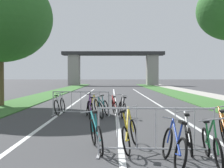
{
  "coord_description": "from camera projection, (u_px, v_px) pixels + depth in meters",
  "views": [
    {
      "loc": [
        -0.21,
        -1.99,
        1.7
      ],
      "look_at": [
        -0.13,
        23.7,
        1.01
      ],
      "focal_mm": 47.4,
      "sensor_mm": 36.0,
      "label": 1
    }
  ],
  "objects": [
    {
      "name": "grass_verge_left",
      "position": [
        50.0,
        94.0,
        27.86
      ],
      "size": [
        2.63,
        63.2,
        0.05
      ],
      "primitive_type": "cube",
      "color": "#386B2D",
      "rests_on": "ground"
    },
    {
      "name": "grass_verge_right",
      "position": [
        176.0,
        94.0,
        27.9
      ],
      "size": [
        2.63,
        63.2,
        0.05
      ],
      "primitive_type": "cube",
      "color": "#386B2D",
      "rests_on": "ground"
    },
    {
      "name": "sidewalk_path_right",
      "position": [
        201.0,
        94.0,
        27.9
      ],
      "size": [
        2.0,
        63.2,
        0.08
      ],
      "primitive_type": "cube",
      "color": "#ADA89E",
      "rests_on": "ground"
    },
    {
      "name": "lane_stripe_center",
      "position": [
        114.0,
        101.0,
        20.31
      ],
      "size": [
        0.14,
        36.56,
        0.01
      ],
      "primitive_type": "cube",
      "color": "silver",
      "rests_on": "ground"
    },
    {
      "name": "lane_stripe_right_lane",
      "position": [
        151.0,
        101.0,
        20.32
      ],
      "size": [
        0.14,
        36.56,
        0.01
      ],
      "primitive_type": "cube",
      "color": "silver",
      "rests_on": "ground"
    },
    {
      "name": "lane_stripe_left_lane",
      "position": [
        77.0,
        101.0,
        20.3
      ],
      "size": [
        0.14,
        36.56,
        0.01
      ],
      "primitive_type": "cube",
      "color": "silver",
      "rests_on": "ground"
    },
    {
      "name": "overpass_bridge",
      "position": [
        112.0,
        64.0,
        54.14
      ],
      "size": [
        18.55,
        2.95,
        6.14
      ],
      "color": "#2D2D30",
      "rests_on": "ground"
    },
    {
      "name": "crowd_barrier_nearest",
      "position": [
        155.0,
        132.0,
        6.18
      ],
      "size": [
        2.48,
        0.57,
        1.05
      ],
      "rotation": [
        0.0,
        0.0,
        -0.05
      ],
      "color": "#ADADB2",
      "rests_on": "ground"
    },
    {
      "name": "crowd_barrier_second",
      "position": [
        80.0,
        104.0,
        12.64
      ],
      "size": [
        2.49,
        0.58,
        1.05
      ],
      "rotation": [
        0.0,
        0.0,
        -0.06
      ],
      "color": "#ADADB2",
      "rests_on": "ground"
    },
    {
      "name": "bicycle_teal_0",
      "position": [
        95.0,
        134.0,
        6.77
      ],
      "size": [
        0.63,
        1.67,
        0.95
      ],
      "rotation": [
        0.0,
        0.0,
        0.21
      ],
      "color": "black",
      "rests_on": "ground"
    },
    {
      "name": "bicycle_yellow_1",
      "position": [
        93.0,
        106.0,
        13.06
      ],
      "size": [
        0.55,
        1.68,
        0.96
      ],
      "rotation": [
        0.0,
        0.0,
        -0.22
      ],
      "color": "black",
      "rests_on": "ground"
    },
    {
      "name": "bicycle_silver_2",
      "position": [
        59.0,
        106.0,
        13.19
      ],
      "size": [
        0.44,
        1.72,
        0.98
      ],
      "rotation": [
        0.0,
        0.0,
        -0.08
      ],
      "color": "black",
      "rests_on": "ground"
    },
    {
      "name": "bicycle_blue_3",
      "position": [
        173.0,
        147.0,
        5.61
      ],
      "size": [
        0.44,
        1.64,
        0.89
      ],
      "rotation": [
        0.0,
        0.0,
        0.04
      ],
      "color": "black",
      "rests_on": "ground"
    },
    {
      "name": "bicycle_black_4",
      "position": [
        121.0,
        108.0,
        12.26
      ],
      "size": [
        0.46,
        1.65,
        0.95
      ],
      "rotation": [
        0.0,
        0.0,
        0.12
      ],
      "color": "black",
      "rests_on": "ground"
    },
    {
      "name": "bicycle_purple_5",
      "position": [
        89.0,
        109.0,
        12.07
      ],
      "size": [
        0.45,
        1.74,
        0.97
      ],
      "rotation": [
        0.0,
        0.0,
        0.19
      ],
      "color": "black",
      "rests_on": "ground"
    },
    {
      "name": "bicycle_green_6",
      "position": [
        210.0,
        145.0,
        5.75
      ],
      "size": [
        0.53,
        1.66,
        0.98
      ],
      "rotation": [
        0.0,
        0.0,
        3.04
      ],
      "color": "black",
      "rests_on": "ground"
    },
    {
      "name": "bicycle_white_7",
      "position": [
        187.0,
        135.0,
        6.72
      ],
      "size": [
        0.45,
        1.62,
        0.89
      ],
      "rotation": [
        0.0,
        0.0,
        -0.17
      ],
      "color": "black",
      "rests_on": "ground"
    },
    {
      "name": "bicycle_orange_8",
      "position": [
        224.0,
        134.0,
        6.69
      ],
      "size": [
        0.58,
        1.75,
        1.01
      ],
      "rotation": [
        0.0,
        0.0,
        -0.24
      ],
      "color": "black",
      "rests_on": "ground"
    },
    {
      "name": "bicycle_red_9",
      "position": [
        114.0,
        107.0,
        13.01
      ],
      "size": [
        0.49,
        1.62,
        0.86
      ],
      "rotation": [
        0.0,
        0.0,
        0.13
      ],
      "color": "black",
      "rests_on": "ground"
    },
    {
      "name": "bicycle_teal_10",
      "position": [
        103.0,
        108.0,
        12.15
      ],
      "size": [
        0.69,
        1.63,
        0.93
      ],
      "rotation": [
        0.0,
        0.0,
        2.92
      ],
      "color": "black",
      "rests_on": "ground"
    },
    {
      "name": "bicycle_yellow_11",
      "position": [
        129.0,
        134.0,
        6.8
      ],
      "size": [
        0.54,
        1.7,
        0.99
      ],
      "rotation": [
        0.0,
        0.0,
        -0.22
      ],
      "color": "black",
      "rests_on": "ground"
    }
  ]
}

